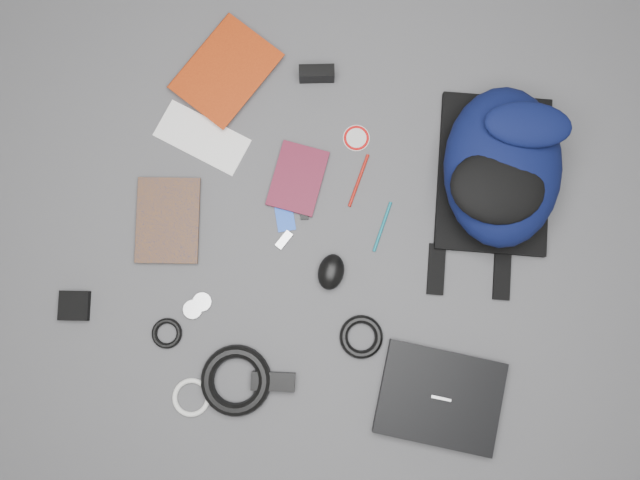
% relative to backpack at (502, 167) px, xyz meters
% --- Properties ---
extents(ground, '(4.00, 4.00, 0.00)m').
position_rel_backpack_xyz_m(ground, '(-0.40, -0.29, -0.10)').
color(ground, '#4F4F51').
rests_on(ground, ground).
extents(backpack, '(0.40, 0.51, 0.19)m').
position_rel_backpack_xyz_m(backpack, '(0.00, 0.00, 0.00)').
color(backpack, black).
rests_on(backpack, ground).
extents(laptop, '(0.32, 0.25, 0.03)m').
position_rel_backpack_xyz_m(laptop, '(0.00, -0.60, -0.08)').
color(laptop, black).
rests_on(laptop, ground).
extents(textbook_red, '(0.29, 0.32, 0.03)m').
position_rel_backpack_xyz_m(textbook_red, '(-0.86, 0.13, -0.08)').
color(textbook_red, '#952708').
rests_on(textbook_red, ground).
extents(comic_book, '(0.22, 0.26, 0.02)m').
position_rel_backpack_xyz_m(comic_book, '(-0.88, -0.37, -0.09)').
color(comic_book, '#9E590B').
rests_on(comic_book, ground).
extents(envelope, '(0.26, 0.16, 0.00)m').
position_rel_backpack_xyz_m(envelope, '(-0.78, -0.10, -0.09)').
color(envelope, white).
rests_on(envelope, ground).
extents(dvd_case, '(0.13, 0.18, 0.01)m').
position_rel_backpack_xyz_m(dvd_case, '(-0.50, -0.15, -0.09)').
color(dvd_case, '#490E1D').
rests_on(dvd_case, ground).
extents(compact_camera, '(0.10, 0.06, 0.05)m').
position_rel_backpack_xyz_m(compact_camera, '(-0.53, 0.14, -0.07)').
color(compact_camera, black).
rests_on(compact_camera, ground).
extents(sticker_disc, '(0.09, 0.09, 0.00)m').
position_rel_backpack_xyz_m(sticker_disc, '(-0.38, 0.00, -0.09)').
color(sticker_disc, silver).
rests_on(sticker_disc, ground).
extents(pen_teal, '(0.02, 0.14, 0.01)m').
position_rel_backpack_xyz_m(pen_teal, '(-0.25, -0.21, -0.09)').
color(pen_teal, '#0C6373').
rests_on(pen_teal, ground).
extents(pen_red, '(0.02, 0.15, 0.01)m').
position_rel_backpack_xyz_m(pen_red, '(-0.34, -0.11, -0.09)').
color(pen_red, '#A2150C').
rests_on(pen_red, ground).
extents(id_badge, '(0.07, 0.09, 0.00)m').
position_rel_backpack_xyz_m(id_badge, '(-0.51, -0.26, -0.09)').
color(id_badge, blue).
rests_on(id_badge, ground).
extents(usb_black, '(0.04, 0.06, 0.01)m').
position_rel_backpack_xyz_m(usb_black, '(-0.46, -0.22, -0.09)').
color(usb_black, black).
rests_on(usb_black, ground).
extents(usb_silver, '(0.04, 0.06, 0.01)m').
position_rel_backpack_xyz_m(usb_silver, '(-0.49, -0.31, -0.09)').
color(usb_silver, silver).
rests_on(usb_silver, ground).
extents(mouse, '(0.07, 0.10, 0.05)m').
position_rel_backpack_xyz_m(mouse, '(-0.35, -0.37, -0.07)').
color(mouse, black).
rests_on(mouse, ground).
extents(headphone_left, '(0.05, 0.05, 0.01)m').
position_rel_backpack_xyz_m(headphone_left, '(-0.66, -0.53, -0.09)').
color(headphone_left, '#ACABAE').
rests_on(headphone_left, ground).
extents(headphone_right, '(0.06, 0.06, 0.01)m').
position_rel_backpack_xyz_m(headphone_right, '(-0.68, -0.55, -0.09)').
color(headphone_right, '#ABACAD').
rests_on(headphone_right, ground).
extents(cable_coil, '(0.14, 0.14, 0.02)m').
position_rel_backpack_xyz_m(cable_coil, '(-0.23, -0.51, -0.09)').
color(cable_coil, black).
rests_on(cable_coil, ground).
extents(power_brick, '(0.12, 0.07, 0.03)m').
position_rel_backpack_xyz_m(power_brick, '(-0.42, -0.68, -0.08)').
color(power_brick, black).
rests_on(power_brick, ground).
extents(power_cord_coil, '(0.24, 0.24, 0.04)m').
position_rel_backpack_xyz_m(power_cord_coil, '(-0.52, -0.70, -0.08)').
color(power_cord_coil, black).
rests_on(power_cord_coil, ground).
extents(pouch, '(0.09, 0.09, 0.02)m').
position_rel_backpack_xyz_m(pouch, '(-0.98, -0.62, -0.09)').
color(pouch, black).
rests_on(pouch, ground).
extents(earbud_coil, '(0.08, 0.08, 0.01)m').
position_rel_backpack_xyz_m(earbud_coil, '(-0.72, -0.63, -0.09)').
color(earbud_coil, black).
rests_on(earbud_coil, ground).
extents(white_cable_coil, '(0.13, 0.13, 0.01)m').
position_rel_backpack_xyz_m(white_cable_coil, '(-0.62, -0.77, -0.09)').
color(white_cable_coil, white).
rests_on(white_cable_coil, ground).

